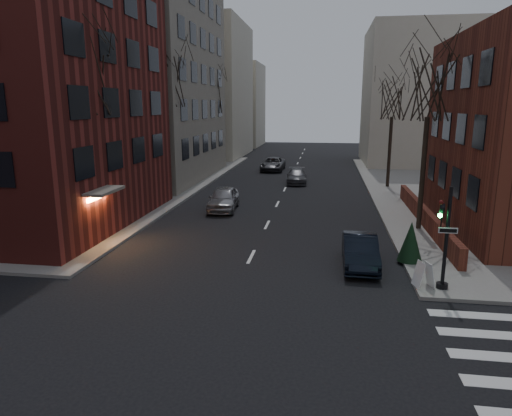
{
  "coord_description": "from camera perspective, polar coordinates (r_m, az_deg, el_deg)",
  "views": [
    {
      "loc": [
        3.34,
        -8.49,
        7.11
      ],
      "look_at": [
        -0.03,
        13.74,
        2.0
      ],
      "focal_mm": 32.0,
      "sensor_mm": 36.0,
      "label": 1
    }
  ],
  "objects": [
    {
      "name": "car_lane_far",
      "position": [
        50.46,
        2.11,
        5.52
      ],
      "size": [
        2.45,
        5.21,
        1.44
      ],
      "primitive_type": "imported",
      "rotation": [
        0.0,
        0.0,
        -0.01
      ],
      "color": "#3C3C41",
      "rests_on": "ground"
    },
    {
      "name": "building_distant_lb",
      "position": [
        82.13,
        -2.92,
        12.71
      ],
      "size": [
        10.0,
        12.0,
        14.0
      ],
      "primitive_type": "cube",
      "color": "beige",
      "rests_on": "ground"
    },
    {
      "name": "building_left_tan",
      "position": [
        47.61,
        -17.94,
        20.54
      ],
      "size": [
        18.0,
        18.0,
        28.0
      ],
      "primitive_type": "cube",
      "color": "gray",
      "rests_on": "ground"
    },
    {
      "name": "tree_left_b",
      "position": [
        36.61,
        -11.16,
        15.39
      ],
      "size": [
        4.4,
        4.4,
        10.8
      ],
      "color": "#2D231C",
      "rests_on": "sidewalk_far_left"
    },
    {
      "name": "tree_right_b",
      "position": [
        40.86,
        16.74,
        12.95
      ],
      "size": [
        3.74,
        3.74,
        9.18
      ],
      "color": "#2D231C",
      "rests_on": "sidewalk_far_right"
    },
    {
      "name": "tree_left_a",
      "position": [
        25.59,
        -20.44,
        15.08
      ],
      "size": [
        4.18,
        4.18,
        10.26
      ],
      "color": "#2D231C",
      "rests_on": "sidewalk_far_left"
    },
    {
      "name": "car_lane_gray",
      "position": [
        42.38,
        5.1,
        3.97
      ],
      "size": [
        2.05,
        4.52,
        1.28
      ],
      "primitive_type": "imported",
      "rotation": [
        0.0,
        0.0,
        0.06
      ],
      "color": "#3C3D41",
      "rests_on": "ground"
    },
    {
      "name": "sandwich_board",
      "position": [
        19.06,
        20.26,
        -7.79
      ],
      "size": [
        0.62,
        0.74,
        1.03
      ],
      "primitive_type": "cube",
      "rotation": [
        0.0,
        0.0,
        0.29
      ],
      "color": "white",
      "rests_on": "sidewalk_far_right"
    },
    {
      "name": "traffic_signal",
      "position": [
        18.81,
        22.46,
        -4.25
      ],
      "size": [
        0.76,
        0.44,
        4.0
      ],
      "color": "black",
      "rests_on": "sidewalk_far_right"
    },
    {
      "name": "building_left_brick",
      "position": [
        31.35,
        -29.38,
        14.68
      ],
      "size": [
        15.0,
        15.0,
        18.0
      ],
      "primitive_type": "cube",
      "color": "maroon",
      "rests_on": "ground"
    },
    {
      "name": "streetlamp_far",
      "position": [
        51.87,
        -4.3,
        9.59
      ],
      "size": [
        0.36,
        0.36,
        6.28
      ],
      "color": "black",
      "rests_on": "sidewalk_far_left"
    },
    {
      "name": "building_distant_la",
      "position": [
        66.11,
        -7.72,
        14.33
      ],
      "size": [
        14.0,
        16.0,
        18.0
      ],
      "primitive_type": "cube",
      "color": "beige",
      "rests_on": "ground"
    },
    {
      "name": "evergreen_shrub",
      "position": [
        21.83,
        18.76,
        -3.97
      ],
      "size": [
        1.4,
        1.4,
        1.84
      ],
      "primitive_type": "cone",
      "rotation": [
        0.0,
        0.0,
        -0.33
      ],
      "color": "black",
      "rests_on": "sidewalk_far_right"
    },
    {
      "name": "low_wall_right",
      "position": [
        28.86,
        20.31,
        -0.94
      ],
      "size": [
        0.35,
        16.0,
        1.0
      ],
      "primitive_type": "cube",
      "color": "maroon",
      "rests_on": "sidewalk_far_right"
    },
    {
      "name": "tree_left_c",
      "position": [
        50.0,
        -5.59,
        13.8
      ],
      "size": [
        3.96,
        3.96,
        9.72
      ],
      "color": "#2D231C",
      "rests_on": "sidewalk_far_left"
    },
    {
      "name": "car_lane_silver",
      "position": [
        31.51,
        -4.08,
        1.19
      ],
      "size": [
        2.18,
        4.73,
        1.57
      ],
      "primitive_type": "imported",
      "rotation": [
        0.0,
        0.0,
        0.07
      ],
      "color": "#96969B",
      "rests_on": "ground"
    },
    {
      "name": "tree_right_a",
      "position": [
        27.06,
        20.9,
        13.94
      ],
      "size": [
        3.96,
        3.96,
        9.72
      ],
      "color": "#2D231C",
      "rests_on": "sidewalk_far_right"
    },
    {
      "name": "parked_sedan",
      "position": [
        21.03,
        12.88,
        -5.27
      ],
      "size": [
        1.49,
        4.27,
        1.41
      ],
      "primitive_type": "imported",
      "rotation": [
        0.0,
        0.0,
        0.0
      ],
      "color": "black",
      "rests_on": "ground"
    },
    {
      "name": "building_distant_ra",
      "position": [
        59.65,
        20.44,
        12.88
      ],
      "size": [
        14.0,
        14.0,
        16.0
      ],
      "primitive_type": "cube",
      "color": "beige",
      "rests_on": "ground"
    },
    {
      "name": "streetlamp_near",
      "position": [
        32.73,
        -12.16,
        7.48
      ],
      "size": [
        0.36,
        0.36,
        6.28
      ],
      "color": "black",
      "rests_on": "sidewalk_far_left"
    }
  ]
}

